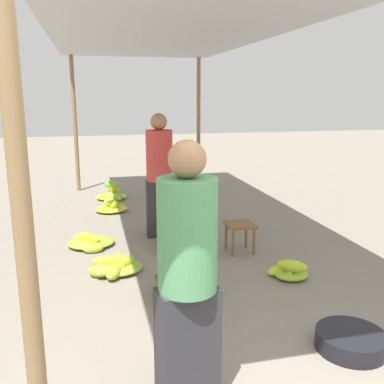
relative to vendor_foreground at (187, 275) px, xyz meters
name	(u,v)px	position (x,y,z in m)	size (l,w,h in m)	color
canopy_post_front_left	(25,246)	(-0.80, -0.63, 0.47)	(0.08, 0.08, 2.69)	olive
canopy_post_back_left	(75,125)	(-0.80, 6.61, 0.47)	(0.08, 0.08, 2.69)	olive
canopy_post_back_right	(199,123)	(1.75, 6.61, 0.47)	(0.08, 0.08, 2.69)	olive
canopy_tarp	(170,28)	(0.48, 2.99, 1.84)	(2.95, 7.64, 0.04)	#B2B2B7
vendor_foreground	(187,275)	(0.00, 0.00, 0.00)	(0.42, 0.42, 1.68)	#2D2D33
stool	(240,229)	(1.24, 2.47, -0.57)	(0.34, 0.34, 0.37)	brown
basin_black	(351,341)	(1.35, 0.27, -0.80)	(0.54, 0.54, 0.14)	black
banana_pile_left_0	(115,267)	(-0.33, 2.16, -0.80)	(0.61, 0.55, 0.18)	#A6C72E
banana_pile_left_1	(112,206)	(-0.22, 4.75, -0.78)	(0.54, 0.47, 0.28)	#AAC82E
banana_pile_left_2	(91,242)	(-0.58, 3.12, -0.82)	(0.60, 0.65, 0.18)	#9FC430
banana_pile_left_3	(113,194)	(-0.16, 5.68, -0.77)	(0.56, 0.66, 0.35)	#9BC230
banana_pile_right_0	(289,270)	(1.49, 1.61, -0.79)	(0.44, 0.46, 0.22)	#A7C72E
banana_pile_right_1	(178,187)	(1.20, 6.10, -0.79)	(0.57, 0.50, 0.24)	#ADCA2D
crate_near	(175,241)	(0.48, 2.79, -0.78)	(0.40, 0.40, 0.19)	#9E7A4C
crate_mid	(181,290)	(0.25, 1.41, -0.79)	(0.46, 0.46, 0.17)	brown
shopper_walking_mid	(160,174)	(0.37, 3.33, 0.01)	(0.39, 0.38, 1.69)	#2D2D33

